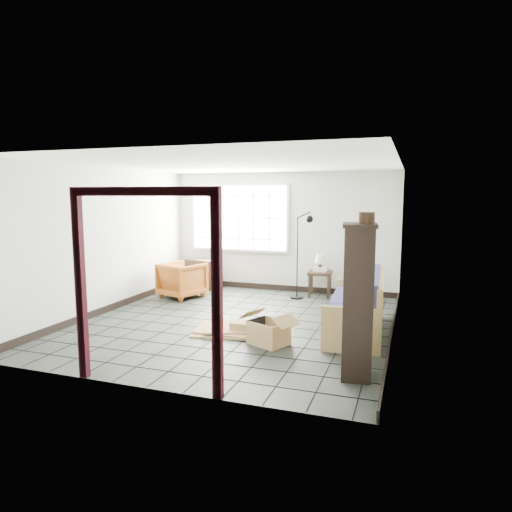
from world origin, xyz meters
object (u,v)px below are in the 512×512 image
at_px(armchair, 182,278).
at_px(tall_shelf, 358,300).
at_px(side_table, 320,276).
at_px(futon_sofa, 360,311).

height_order(armchair, tall_shelf, tall_shelf).
xyz_separation_m(armchair, side_table, (2.69, 0.98, 0.03)).
bearing_deg(armchair, tall_shelf, 161.45).
bearing_deg(tall_shelf, armchair, 134.42).
relative_size(futon_sofa, armchair, 2.67).
bearing_deg(side_table, tall_shelf, -73.18).
xyz_separation_m(futon_sofa, armchair, (-3.77, 1.30, 0.07)).
relative_size(side_table, tall_shelf, 0.29).
distance_m(futon_sofa, side_table, 2.52).
distance_m(side_table, tall_shelf, 4.27).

